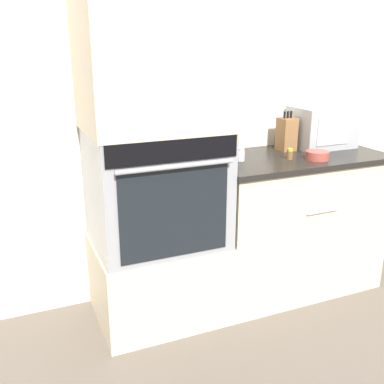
{
  "coord_description": "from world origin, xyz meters",
  "views": [
    {
      "loc": [
        -1.14,
        -2.03,
        1.61
      ],
      "look_at": [
        -0.19,
        0.21,
        0.8
      ],
      "focal_mm": 42.0,
      "sensor_mm": 36.0,
      "label": 1
    }
  ],
  "objects": [
    {
      "name": "counter_unit",
      "position": [
        0.57,
        0.3,
        0.47
      ],
      "size": [
        1.16,
        0.63,
        0.93
      ],
      "color": "beige",
      "rests_on": "ground_plane"
    },
    {
      "name": "condiment_jar_near",
      "position": [
        0.09,
        0.28,
        0.99
      ],
      "size": [
        0.05,
        0.05,
        0.11
      ],
      "color": "silver",
      "rests_on": "counter_unit"
    },
    {
      "name": "ground_plane",
      "position": [
        0.0,
        0.0,
        0.0
      ],
      "size": [
        12.0,
        12.0,
        0.0
      ],
      "primitive_type": "plane",
      "color": "#6B6056"
    },
    {
      "name": "condiment_jar_mid",
      "position": [
        0.17,
        0.3,
        0.97
      ],
      "size": [
        0.05,
        0.05,
        0.08
      ],
      "color": "silver",
      "rests_on": "counter_unit"
    },
    {
      "name": "condiment_jar_back",
      "position": [
        0.25,
        0.53,
        0.97
      ],
      "size": [
        0.06,
        0.06,
        0.08
      ],
      "color": "silver",
      "rests_on": "counter_unit"
    },
    {
      "name": "condiment_jar_far",
      "position": [
        0.46,
        0.21,
        0.97
      ],
      "size": [
        0.04,
        0.04,
        0.07
      ],
      "color": "brown",
      "rests_on": "counter_unit"
    },
    {
      "name": "oven_cabinet_upper",
      "position": [
        -0.38,
        0.3,
        1.6
      ],
      "size": [
        0.75,
        0.6,
        0.87
      ],
      "color": "beige",
      "rests_on": "wall_oven"
    },
    {
      "name": "oven_cabinet_base",
      "position": [
        -0.38,
        0.3,
        0.25
      ],
      "size": [
        0.75,
        0.6,
        0.49
      ],
      "color": "beige",
      "rests_on": "ground_plane"
    },
    {
      "name": "knife_block",
      "position": [
        0.59,
        0.44,
        1.04
      ],
      "size": [
        0.1,
        0.12,
        0.26
      ],
      "color": "olive",
      "rests_on": "counter_unit"
    },
    {
      "name": "wall_back",
      "position": [
        0.0,
        0.63,
        1.25
      ],
      "size": [
        8.0,
        0.05,
        2.5
      ],
      "color": "silver",
      "rests_on": "ground_plane"
    },
    {
      "name": "wall_oven",
      "position": [
        -0.38,
        0.3,
        0.83
      ],
      "size": [
        0.73,
        0.64,
        0.67
      ],
      "color": "#9EA0A5",
      "rests_on": "oven_cabinet_base"
    },
    {
      "name": "microwave",
      "position": [
        0.87,
        0.43,
        1.07
      ],
      "size": [
        0.41,
        0.29,
        0.28
      ],
      "color": "#B2B5BA",
      "rests_on": "counter_unit"
    },
    {
      "name": "bowl",
      "position": [
        0.62,
        0.14,
        0.96
      ],
      "size": [
        0.14,
        0.14,
        0.05
      ],
      "color": "#B24C42",
      "rests_on": "counter_unit"
    }
  ]
}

